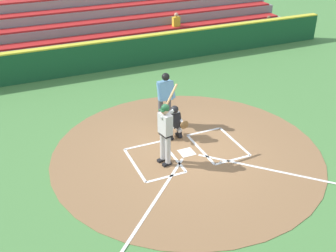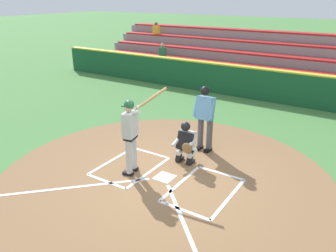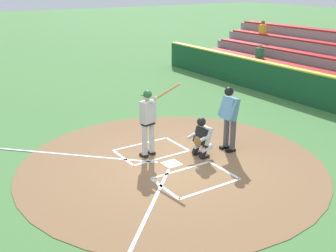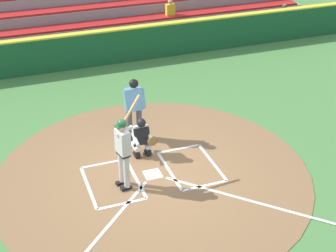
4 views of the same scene
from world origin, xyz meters
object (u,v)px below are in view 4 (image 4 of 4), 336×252
plate_umpire (134,105)px  catcher (142,136)px  baseball (189,188)px  batter (123,148)px

plate_umpire → catcher: bearing=85.8°
catcher → baseball: catcher is taller
catcher → plate_umpire: size_ratio=0.61×
batter → plate_umpire: bearing=-113.1°
batter → plate_umpire: batter is taller
plate_umpire → baseball: 2.99m
batter → baseball: batter is taller
batter → catcher: batter is taller
plate_umpire → baseball: size_ratio=25.20×
batter → baseball: (-1.43, 0.67, -1.06)m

